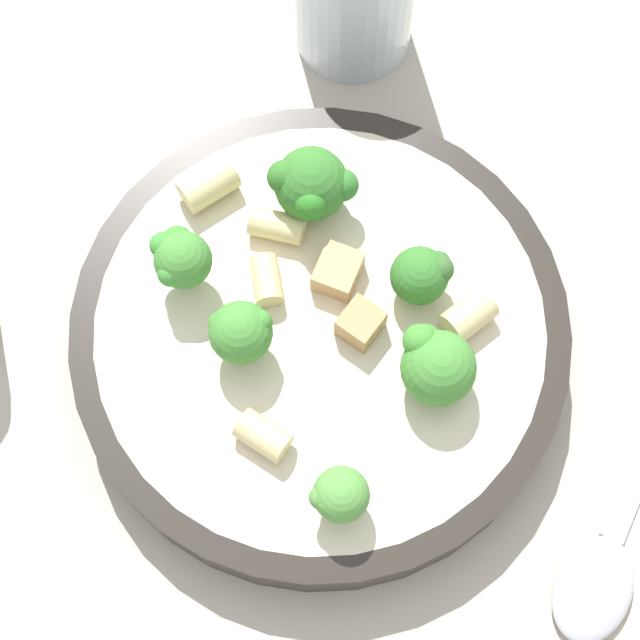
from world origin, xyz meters
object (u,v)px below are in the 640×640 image
(pasta_bowl, at_px, (320,336))
(rigatoni_3, at_px, (469,315))
(broccoli_floret_0, at_px, (436,364))
(chicken_chunk_1, at_px, (338,271))
(broccoli_floret_4, at_px, (339,495))
(rigatoni_1, at_px, (209,185))
(rigatoni_0, at_px, (267,280))
(chicken_chunk_0, at_px, (360,326))
(rigatoni_4, at_px, (277,226))
(spoon, at_px, (609,548))
(broccoli_floret_2, at_px, (180,258))
(rigatoni_2, at_px, (263,436))
(broccoli_floret_3, at_px, (422,275))
(broccoli_floret_1, at_px, (311,185))
(broccoli_floret_5, at_px, (240,332))

(pasta_bowl, xyz_separation_m, rigatoni_3, (0.01, -0.07, 0.02))
(pasta_bowl, bearing_deg, broccoli_floret_0, -112.32)
(chicken_chunk_1, bearing_deg, broccoli_floret_4, -177.13)
(pasta_bowl, xyz_separation_m, rigatoni_1, (0.07, 0.06, 0.02))
(broccoli_floret_0, bearing_deg, pasta_bowl, 67.68)
(rigatoni_0, bearing_deg, chicken_chunk_0, -115.01)
(pasta_bowl, relative_size, rigatoni_4, 9.02)
(rigatoni_0, distance_m, rigatoni_1, 0.06)
(pasta_bowl, height_order, rigatoni_4, rigatoni_4)
(chicken_chunk_0, bearing_deg, spoon, -126.87)
(broccoli_floret_2, distance_m, rigatoni_2, 0.09)
(rigatoni_3, xyz_separation_m, rigatoni_4, (0.04, 0.09, -0.00))
(pasta_bowl, bearing_deg, spoon, -123.28)
(pasta_bowl, xyz_separation_m, broccoli_floret_2, (0.02, 0.07, 0.04))
(rigatoni_0, relative_size, rigatoni_3, 0.97)
(broccoli_floret_0, distance_m, chicken_chunk_1, 0.07)
(pasta_bowl, xyz_separation_m, chicken_chunk_1, (0.03, -0.01, 0.02))
(chicken_chunk_0, bearing_deg, rigatoni_3, -81.51)
(broccoli_floret_3, xyz_separation_m, chicken_chunk_0, (-0.02, 0.03, -0.01))
(broccoli_floret_0, bearing_deg, broccoli_floret_4, 146.42)
(rigatoni_2, bearing_deg, chicken_chunk_1, -20.04)
(broccoli_floret_1, xyz_separation_m, broccoli_floret_5, (-0.08, 0.03, -0.00))
(broccoli_floret_3, bearing_deg, chicken_chunk_1, 84.32)
(rigatoni_1, height_order, rigatoni_4, rigatoni_1)
(broccoli_floret_2, height_order, rigatoni_2, broccoli_floret_2)
(rigatoni_4, relative_size, chicken_chunk_1, 1.18)
(broccoli_floret_1, distance_m, rigatoni_2, 0.12)
(broccoli_floret_5, xyz_separation_m, rigatoni_4, (0.06, -0.01, -0.01))
(broccoli_floret_4, xyz_separation_m, spoon, (-0.01, -0.13, -0.05))
(broccoli_floret_1, bearing_deg, broccoli_floret_2, 125.70)
(broccoli_floret_1, bearing_deg, broccoli_floret_4, -172.20)
(broccoli_floret_0, distance_m, rigatoni_0, 0.09)
(chicken_chunk_0, bearing_deg, broccoli_floret_3, -49.74)
(broccoli_floret_4, relative_size, rigatoni_0, 1.41)
(broccoli_floret_2, height_order, broccoli_floret_3, broccoli_floret_2)
(broccoli_floret_0, distance_m, rigatoni_3, 0.03)
(broccoli_floret_5, xyz_separation_m, spoon, (-0.08, -0.18, -0.05))
(rigatoni_4, bearing_deg, broccoli_floret_4, -164.69)
(broccoli_floret_4, height_order, chicken_chunk_0, broccoli_floret_4)
(rigatoni_3, bearing_deg, broccoli_floret_5, 99.93)
(rigatoni_0, xyz_separation_m, chicken_chunk_1, (0.01, -0.03, 0.00))
(rigatoni_0, distance_m, chicken_chunk_1, 0.03)
(broccoli_floret_0, xyz_separation_m, rigatoni_4, (0.07, 0.08, -0.01))
(broccoli_floret_1, bearing_deg, chicken_chunk_1, -158.71)
(broccoli_floret_4, bearing_deg, rigatoni_4, 15.31)
(chicken_chunk_0, bearing_deg, rigatoni_0, 64.99)
(rigatoni_0, relative_size, rigatoni_2, 0.96)
(broccoli_floret_5, relative_size, rigatoni_3, 1.55)
(rigatoni_0, xyz_separation_m, rigatoni_1, (0.05, 0.03, 0.00))
(broccoli_floret_0, xyz_separation_m, chicken_chunk_1, (0.05, 0.05, -0.01))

